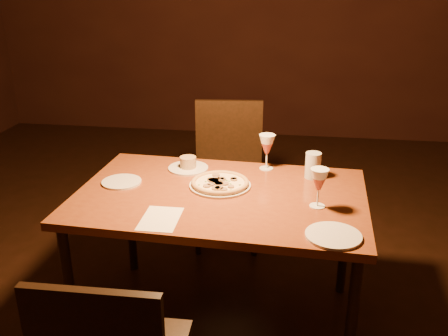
# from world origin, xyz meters

# --- Properties ---
(dining_table) EXTENTS (1.41, 0.94, 0.73)m
(dining_table) POSITION_xyz_m (0.00, 0.20, 0.67)
(dining_table) COLOR brown
(dining_table) RESTS_ON floor
(chair_far) EXTENTS (0.49, 0.49, 0.93)m
(chair_far) POSITION_xyz_m (-0.09, 1.12, 0.53)
(chair_far) COLOR black
(chair_far) RESTS_ON floor
(pizza_plate) EXTENTS (0.30, 0.30, 0.03)m
(pizza_plate) POSITION_xyz_m (-0.01, 0.28, 0.75)
(pizza_plate) COLOR silver
(pizza_plate) RESTS_ON dining_table
(ramekin_saucer) EXTENTS (0.21, 0.21, 0.07)m
(ramekin_saucer) POSITION_xyz_m (-0.22, 0.49, 0.76)
(ramekin_saucer) COLOR silver
(ramekin_saucer) RESTS_ON dining_table
(wine_glass_far) EXTENTS (0.09, 0.09, 0.19)m
(wine_glass_far) POSITION_xyz_m (0.20, 0.56, 0.83)
(wine_glass_far) COLOR #A34843
(wine_glass_far) RESTS_ON dining_table
(wine_glass_right) EXTENTS (0.08, 0.08, 0.18)m
(wine_glass_right) POSITION_xyz_m (0.46, 0.13, 0.82)
(wine_glass_right) COLOR #A34843
(wine_glass_right) RESTS_ON dining_table
(water_tumbler) EXTENTS (0.08, 0.08, 0.13)m
(water_tumbler) POSITION_xyz_m (0.44, 0.47, 0.80)
(water_tumbler) COLOR silver
(water_tumbler) RESTS_ON dining_table
(side_plate_left) EXTENTS (0.20, 0.20, 0.01)m
(side_plate_left) POSITION_xyz_m (-0.51, 0.26, 0.74)
(side_plate_left) COLOR silver
(side_plate_left) RESTS_ON dining_table
(side_plate_near) EXTENTS (0.22, 0.22, 0.01)m
(side_plate_near) POSITION_xyz_m (0.51, -0.15, 0.74)
(side_plate_near) COLOR silver
(side_plate_near) RESTS_ON dining_table
(menu_card) EXTENTS (0.16, 0.23, 0.00)m
(menu_card) POSITION_xyz_m (-0.21, -0.10, 0.74)
(menu_card) COLOR silver
(menu_card) RESTS_ON dining_table
(pendant_light) EXTENTS (0.12, 0.12, 0.12)m
(pendant_light) POSITION_xyz_m (0.00, 0.20, 1.59)
(pendant_light) COLOR #F89645
(pendant_light) RESTS_ON ceiling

